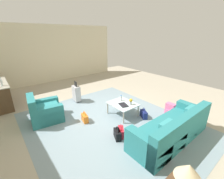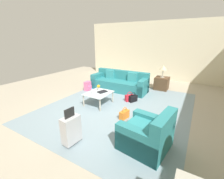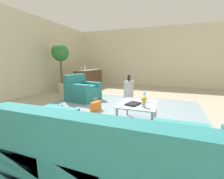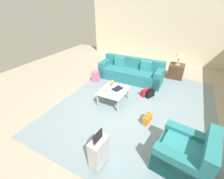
{
  "view_description": "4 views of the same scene",
  "coord_description": "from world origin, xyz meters",
  "px_view_note": "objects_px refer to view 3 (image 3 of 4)",
  "views": [
    {
      "loc": [
        -3.68,
        2.63,
        2.62
      ],
      "look_at": [
        -0.1,
        -0.28,
        0.89
      ],
      "focal_mm": 24.0,
      "sensor_mm": 36.0,
      "label": 1
    },
    {
      "loc": [
        3.53,
        2.34,
        2.19
      ],
      "look_at": [
        -0.05,
        0.24,
        0.78
      ],
      "focal_mm": 24.0,
      "sensor_mm": 36.0,
      "label": 2
    },
    {
      "loc": [
        -3.43,
        -1.04,
        1.28
      ],
      "look_at": [
        -0.11,
        0.19,
        0.63
      ],
      "focal_mm": 24.0,
      "sensor_mm": 36.0,
      "label": 3
    },
    {
      "loc": [
        3.11,
        1.24,
        2.76
      ],
      "look_at": [
        -0.12,
        -0.41,
        0.63
      ],
      "focal_mm": 24.0,
      "sensor_mm": 36.0,
      "label": 4
    }
  ],
  "objects_px": {
    "bar_console": "(89,79)",
    "handbag_orange": "(96,106)",
    "couch": "(114,163)",
    "handbag_red": "(85,126)",
    "handbag_black": "(78,126)",
    "potted_ficus": "(60,58)",
    "water_bottle": "(144,97)",
    "wine_bottle_clear": "(85,68)",
    "coffee_table": "(138,106)",
    "handbag_navy": "(156,132)",
    "coffee_table_book": "(133,104)",
    "flower_vase": "(144,101)",
    "wine_glass_leftmost": "(82,68)",
    "armchair": "(82,91)",
    "wine_glass_left_of_centre": "(95,67)",
    "suitcase_silver": "(129,89)"
  },
  "relations": [
    {
      "from": "handbag_black",
      "to": "potted_ficus",
      "type": "xyz_separation_m",
      "value": [
        3.02,
        2.75,
        1.33
      ]
    },
    {
      "from": "coffee_table",
      "to": "suitcase_silver",
      "type": "relative_size",
      "value": 1.07
    },
    {
      "from": "couch",
      "to": "handbag_navy",
      "type": "height_order",
      "value": "couch"
    },
    {
      "from": "handbag_black",
      "to": "handbag_navy",
      "type": "bearing_deg",
      "value": -79.75
    },
    {
      "from": "wine_bottle_clear",
      "to": "handbag_orange",
      "type": "xyz_separation_m",
      "value": [
        -2.5,
        -1.78,
        -0.91
      ]
    },
    {
      "from": "coffee_table",
      "to": "handbag_navy",
      "type": "relative_size",
      "value": 2.54
    },
    {
      "from": "armchair",
      "to": "bar_console",
      "type": "height_order",
      "value": "bar_console"
    },
    {
      "from": "suitcase_silver",
      "to": "handbag_red",
      "type": "relative_size",
      "value": 2.37
    },
    {
      "from": "coffee_table",
      "to": "bar_console",
      "type": "relative_size",
      "value": 0.48
    },
    {
      "from": "bar_console",
      "to": "handbag_orange",
      "type": "relative_size",
      "value": 5.27
    },
    {
      "from": "handbag_orange",
      "to": "handbag_black",
      "type": "bearing_deg",
      "value": -168.32
    },
    {
      "from": "wine_glass_leftmost",
      "to": "handbag_orange",
      "type": "xyz_separation_m",
      "value": [
        -2.41,
        -1.89,
        -0.9
      ]
    },
    {
      "from": "flower_vase",
      "to": "wine_glass_left_of_centre",
      "type": "distance_m",
      "value": 5.45
    },
    {
      "from": "coffee_table",
      "to": "handbag_orange",
      "type": "distance_m",
      "value": 1.31
    },
    {
      "from": "couch",
      "to": "wine_glass_leftmost",
      "type": "distance_m",
      "value": 5.69
    },
    {
      "from": "water_bottle",
      "to": "potted_ficus",
      "type": "xyz_separation_m",
      "value": [
        2.0,
        3.8,
        0.93
      ]
    },
    {
      "from": "armchair",
      "to": "coffee_table",
      "type": "xyz_separation_m",
      "value": [
        -1.31,
        -2.17,
        0.08
      ]
    },
    {
      "from": "armchair",
      "to": "wine_glass_left_of_centre",
      "type": "distance_m",
      "value": 3.07
    },
    {
      "from": "bar_console",
      "to": "handbag_red",
      "type": "bearing_deg",
      "value": -152.04
    },
    {
      "from": "handbag_black",
      "to": "handbag_orange",
      "type": "distance_m",
      "value": 1.29
    },
    {
      "from": "coffee_table_book",
      "to": "flower_vase",
      "type": "distance_m",
      "value": 0.27
    },
    {
      "from": "flower_vase",
      "to": "armchair",
      "type": "bearing_deg",
      "value": 56.59
    },
    {
      "from": "wine_bottle_clear",
      "to": "potted_ficus",
      "type": "distance_m",
      "value": 1.11
    },
    {
      "from": "wine_glass_left_of_centre",
      "to": "handbag_navy",
      "type": "xyz_separation_m",
      "value": [
        -4.72,
        -3.5,
        -0.9
      ]
    },
    {
      "from": "couch",
      "to": "armchair",
      "type": "height_order",
      "value": "armchair"
    },
    {
      "from": "bar_console",
      "to": "suitcase_silver",
      "type": "distance_m",
      "value": 2.83
    },
    {
      "from": "couch",
      "to": "handbag_orange",
      "type": "relative_size",
      "value": 6.92
    },
    {
      "from": "armchair",
      "to": "handbag_orange",
      "type": "distance_m",
      "value": 1.3
    },
    {
      "from": "wine_glass_left_of_centre",
      "to": "potted_ficus",
      "type": "relative_size",
      "value": 0.08
    },
    {
      "from": "water_bottle",
      "to": "wine_glass_leftmost",
      "type": "xyz_separation_m",
      "value": [
        2.65,
        3.2,
        0.5
      ]
    },
    {
      "from": "water_bottle",
      "to": "wine_bottle_clear",
      "type": "bearing_deg",
      "value": 48.42
    },
    {
      "from": "handbag_red",
      "to": "handbag_black",
      "type": "bearing_deg",
      "value": 95.13
    },
    {
      "from": "coffee_table",
      "to": "wine_glass_left_of_centre",
      "type": "xyz_separation_m",
      "value": [
        4.15,
        3.08,
        0.65
      ]
    },
    {
      "from": "couch",
      "to": "flower_vase",
      "type": "xyz_separation_m",
      "value": [
        1.57,
        -0.05,
        0.25
      ]
    },
    {
      "from": "coffee_table",
      "to": "flower_vase",
      "type": "height_order",
      "value": "flower_vase"
    },
    {
      "from": "flower_vase",
      "to": "handbag_navy",
      "type": "height_order",
      "value": "flower_vase"
    },
    {
      "from": "coffee_table",
      "to": "water_bottle",
      "type": "xyz_separation_m",
      "value": [
        0.2,
        -0.1,
        0.15
      ]
    },
    {
      "from": "flower_vase",
      "to": "potted_ficus",
      "type": "relative_size",
      "value": 0.1
    },
    {
      "from": "wine_glass_leftmost",
      "to": "handbag_orange",
      "type": "distance_m",
      "value": 3.2
    },
    {
      "from": "couch",
      "to": "handbag_red",
      "type": "bearing_deg",
      "value": 42.95
    },
    {
      "from": "wine_bottle_clear",
      "to": "coffee_table_book",
      "type": "bearing_deg",
      "value": -136.45
    },
    {
      "from": "flower_vase",
      "to": "handbag_red",
      "type": "bearing_deg",
      "value": 121.44
    },
    {
      "from": "handbag_red",
      "to": "handbag_orange",
      "type": "distance_m",
      "value": 1.31
    },
    {
      "from": "water_bottle",
      "to": "handbag_red",
      "type": "distance_m",
      "value": 1.42
    },
    {
      "from": "wine_glass_leftmost",
      "to": "suitcase_silver",
      "type": "xyz_separation_m",
      "value": [
        -0.85,
        -2.4,
        -0.67
      ]
    },
    {
      "from": "flower_vase",
      "to": "bar_console",
      "type": "xyz_separation_m",
      "value": [
        3.72,
        3.25,
        -0.08
      ]
    },
    {
      "from": "coffee_table",
      "to": "potted_ficus",
      "type": "height_order",
      "value": "potted_ficus"
    },
    {
      "from": "coffee_table",
      "to": "coffee_table_book",
      "type": "bearing_deg",
      "value": 146.31
    },
    {
      "from": "potted_ficus",
      "to": "handbag_navy",
      "type": "bearing_deg",
      "value": -123.95
    },
    {
      "from": "water_bottle",
      "to": "handbag_black",
      "type": "bearing_deg",
      "value": 134.25
    }
  ]
}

